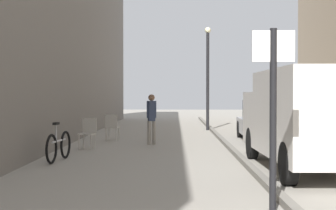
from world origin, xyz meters
TOP-DOWN VIEW (x-y plane):
  - ground_plane at (0.00, 12.00)m, footprint 80.00×80.00m
  - kerb_strip at (1.58, 12.00)m, footprint 0.16×40.00m
  - pedestrian_main_foreground at (-0.86, 14.16)m, footprint 0.32×0.24m
  - delivery_van at (2.82, 8.56)m, footprint 2.04×5.53m
  - parked_car at (3.21, 15.49)m, footprint 1.91×4.24m
  - street_sign_post at (1.31, 4.53)m, footprint 0.60×0.10m
  - lamp_post at (1.43, 20.99)m, footprint 0.28×0.28m
  - bicycle_leaning at (-2.97, 9.93)m, footprint 0.25×1.77m
  - cafe_chair_near_window at (-2.72, 12.76)m, footprint 0.52×0.52m
  - cafe_chair_by_doorway at (-2.35, 15.58)m, footprint 0.50×0.50m

SIDE VIEW (x-z plane):
  - ground_plane at x=0.00m, z-range 0.00..0.00m
  - kerb_strip at x=1.58m, z-range 0.00..0.12m
  - bicycle_leaning at x=-2.97m, z-range -0.11..0.87m
  - cafe_chair_near_window at x=-2.72m, z-range 0.08..1.02m
  - cafe_chair_by_doorway at x=-2.35m, z-range 0.08..1.02m
  - parked_car at x=3.21m, z-range -0.01..1.44m
  - pedestrian_main_foreground at x=-0.86m, z-range 0.13..1.79m
  - delivery_van at x=2.82m, z-range 0.09..2.28m
  - street_sign_post at x=1.31m, z-range 0.25..2.85m
  - lamp_post at x=1.43m, z-range 0.34..5.10m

